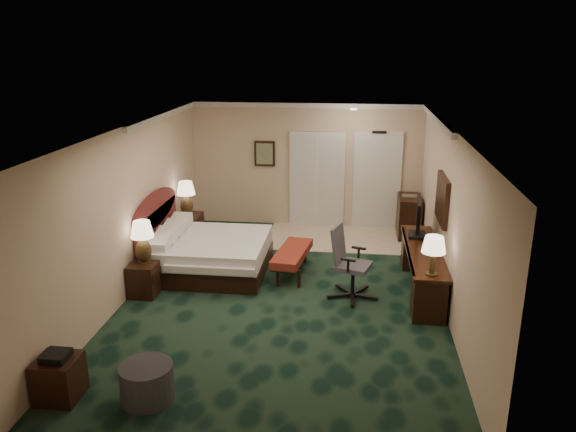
# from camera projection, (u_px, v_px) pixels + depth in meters

# --- Properties ---
(floor) EXTENTS (5.00, 7.50, 0.00)m
(floor) POSITION_uv_depth(u_px,v_px,m) (284.00, 296.00, 9.09)
(floor) COLOR black
(floor) RESTS_ON ground
(ceiling) EXTENTS (5.00, 7.50, 0.00)m
(ceiling) POSITION_uv_depth(u_px,v_px,m) (284.00, 130.00, 8.28)
(ceiling) COLOR white
(ceiling) RESTS_ON wall_back
(wall_back) EXTENTS (5.00, 0.00, 2.70)m
(wall_back) POSITION_uv_depth(u_px,v_px,m) (306.00, 166.00, 12.24)
(wall_back) COLOR beige
(wall_back) RESTS_ON ground
(wall_front) EXTENTS (5.00, 0.00, 2.70)m
(wall_front) POSITION_uv_depth(u_px,v_px,m) (233.00, 339.00, 5.13)
(wall_front) COLOR beige
(wall_front) RESTS_ON ground
(wall_left) EXTENTS (0.00, 7.50, 2.70)m
(wall_left) POSITION_uv_depth(u_px,v_px,m) (129.00, 211.00, 8.97)
(wall_left) COLOR beige
(wall_left) RESTS_ON ground
(wall_right) EXTENTS (0.00, 7.50, 2.70)m
(wall_right) POSITION_uv_depth(u_px,v_px,m) (450.00, 223.00, 8.40)
(wall_right) COLOR beige
(wall_right) RESTS_ON ground
(crown_molding) EXTENTS (5.00, 7.50, 0.10)m
(crown_molding) POSITION_uv_depth(u_px,v_px,m) (284.00, 133.00, 8.29)
(crown_molding) COLOR silver
(crown_molding) RESTS_ON wall_back
(tile_patch) EXTENTS (3.20, 1.70, 0.01)m
(tile_patch) POSITION_uv_depth(u_px,v_px,m) (344.00, 238.00, 11.73)
(tile_patch) COLOR beige
(tile_patch) RESTS_ON ground
(headboard) EXTENTS (0.12, 2.00, 1.40)m
(headboard) POSITION_uv_depth(u_px,v_px,m) (157.00, 230.00, 10.10)
(headboard) COLOR #531D18
(headboard) RESTS_ON ground
(entry_door) EXTENTS (1.02, 0.06, 2.18)m
(entry_door) POSITION_uv_depth(u_px,v_px,m) (377.00, 181.00, 12.12)
(entry_door) COLOR silver
(entry_door) RESTS_ON ground
(closet_doors) EXTENTS (1.20, 0.06, 2.10)m
(closet_doors) POSITION_uv_depth(u_px,v_px,m) (317.00, 180.00, 12.26)
(closet_doors) COLOR #B6B6B6
(closet_doors) RESTS_ON ground
(wall_art) EXTENTS (0.45, 0.06, 0.55)m
(wall_art) POSITION_uv_depth(u_px,v_px,m) (265.00, 154.00, 12.23)
(wall_art) COLOR #51715C
(wall_art) RESTS_ON wall_back
(wall_mirror) EXTENTS (0.05, 0.95, 0.75)m
(wall_mirror) POSITION_uv_depth(u_px,v_px,m) (442.00, 199.00, 8.91)
(wall_mirror) COLOR white
(wall_mirror) RESTS_ON wall_right
(bed) EXTENTS (1.96, 1.81, 0.62)m
(bed) POSITION_uv_depth(u_px,v_px,m) (211.00, 255.00, 9.99)
(bed) COLOR silver
(bed) RESTS_ON ground
(nightstand_near) EXTENTS (0.43, 0.50, 0.54)m
(nightstand_near) POSITION_uv_depth(u_px,v_px,m) (144.00, 279.00, 9.08)
(nightstand_near) COLOR black
(nightstand_near) RESTS_ON ground
(nightstand_far) EXTENTS (0.48, 0.55, 0.61)m
(nightstand_far) POSITION_uv_depth(u_px,v_px,m) (189.00, 229.00, 11.39)
(nightstand_far) COLOR black
(nightstand_far) RESTS_ON ground
(lamp_near) EXTENTS (0.46, 0.46, 0.70)m
(lamp_near) POSITION_uv_depth(u_px,v_px,m) (143.00, 242.00, 8.94)
(lamp_near) COLOR black
(lamp_near) RESTS_ON nightstand_near
(lamp_far) EXTENTS (0.40, 0.40, 0.69)m
(lamp_far) POSITION_uv_depth(u_px,v_px,m) (186.00, 199.00, 11.16)
(lamp_far) COLOR black
(lamp_far) RESTS_ON nightstand_far
(bed_bench) EXTENTS (0.64, 1.38, 0.45)m
(bed_bench) POSITION_uv_depth(u_px,v_px,m) (292.00, 262.00, 9.91)
(bed_bench) COLOR maroon
(bed_bench) RESTS_ON ground
(ottoman) EXTENTS (0.72, 0.72, 0.44)m
(ottoman) POSITION_uv_depth(u_px,v_px,m) (147.00, 382.00, 6.42)
(ottoman) COLOR #2D2D2F
(ottoman) RESTS_ON ground
(side_table) EXTENTS (0.47, 0.47, 0.51)m
(side_table) POSITION_uv_depth(u_px,v_px,m) (59.00, 378.00, 6.44)
(side_table) COLOR black
(side_table) RESTS_ON ground
(desk) EXTENTS (0.54, 2.49, 0.72)m
(desk) POSITION_uv_depth(u_px,v_px,m) (422.00, 270.00, 9.21)
(desk) COLOR black
(desk) RESTS_ON ground
(tv) EXTENTS (0.15, 0.86, 0.67)m
(tv) POSITION_uv_depth(u_px,v_px,m) (418.00, 218.00, 9.62)
(tv) COLOR black
(tv) RESTS_ON desk
(desk_lamp) EXTENTS (0.38, 0.38, 0.60)m
(desk_lamp) POSITION_uv_depth(u_px,v_px,m) (433.00, 256.00, 8.03)
(desk_lamp) COLOR black
(desk_lamp) RESTS_ON desk
(desk_chair) EXTENTS (0.84, 0.81, 1.17)m
(desk_chair) POSITION_uv_depth(u_px,v_px,m) (353.00, 263.00, 8.89)
(desk_chair) COLOR #4A4853
(desk_chair) RESTS_ON ground
(minibar) EXTENTS (0.46, 0.82, 0.87)m
(minibar) POSITION_uv_depth(u_px,v_px,m) (409.00, 217.00, 11.74)
(minibar) COLOR black
(minibar) RESTS_ON ground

